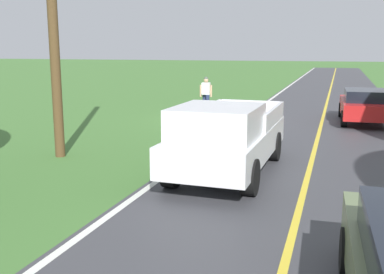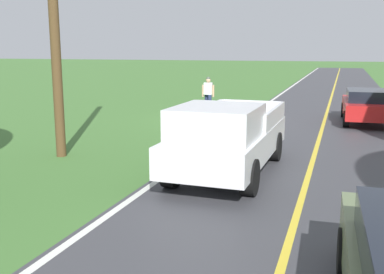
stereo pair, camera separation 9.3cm
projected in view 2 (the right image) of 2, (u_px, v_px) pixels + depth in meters
The scene contains 9 objects.
ground_plane at pixel (220, 121), 19.84m from camera, with size 200.00×200.00×0.00m, color #427033.
road_surface at pixel (323, 126), 18.50m from camera, with size 7.10×120.00×0.00m, color #3D3D42.
lane_edge_line at pixel (242, 122), 19.54m from camera, with size 0.16×117.60×0.00m, color silver.
lane_centre_line at pixel (323, 126), 18.50m from camera, with size 0.14×117.60×0.00m, color gold.
hitchhiker_walking at pixel (208, 92), 22.31m from camera, with size 0.62×0.51×1.75m.
suitcase_carried at pixel (200, 108), 22.48m from camera, with size 0.20×0.46×0.45m, color maroon.
pickup_truck_passing at pixel (227, 137), 11.17m from camera, with size 2.17×5.43×1.82m.
sedan_near_oncoming at pixel (367, 105), 19.13m from camera, with size 2.05×4.46×1.41m.
utility_pole_roadside at pixel (53, 0), 12.46m from camera, with size 0.28×0.28×8.78m, color brown.
Camera 2 is at (-5.03, 18.99, 3.09)m, focal length 42.54 mm.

